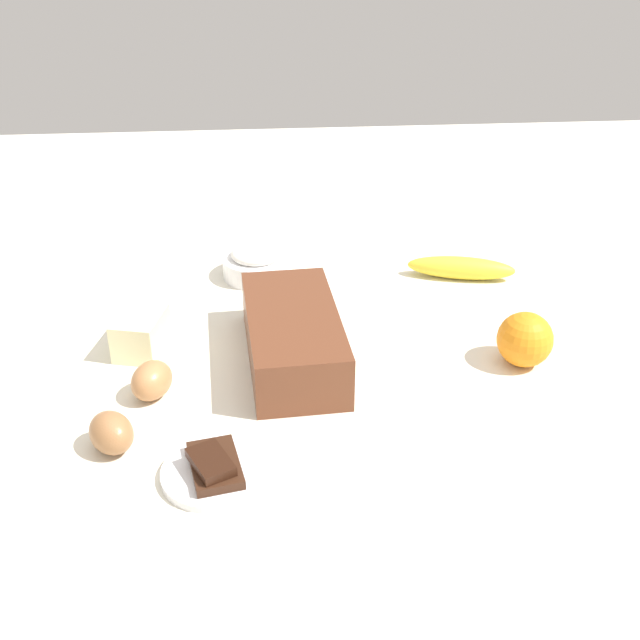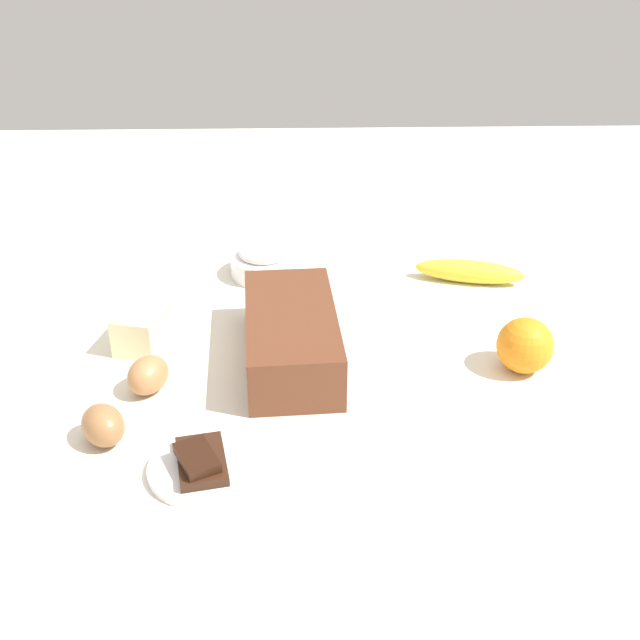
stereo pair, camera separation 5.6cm
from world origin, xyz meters
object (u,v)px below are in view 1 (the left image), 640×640
object	(u,v)px
orange_fruit	(525,339)
loaf_pan	(293,335)
flour_bowl	(256,262)
chocolate_plate	(215,470)
egg_beside_bowl	(111,433)
banana	(461,268)
butter_block	(141,332)
egg_near_butter	(152,380)

from	to	relation	value
orange_fruit	loaf_pan	bearing A→B (deg)	-96.42
flour_bowl	chocolate_plate	bearing A→B (deg)	-5.99
orange_fruit	chocolate_plate	xyz separation A→B (m)	(0.21, -0.44, -0.03)
orange_fruit	egg_beside_bowl	bearing A→B (deg)	-75.24
chocolate_plate	orange_fruit	bearing A→B (deg)	115.63
egg_beside_bowl	chocolate_plate	xyz separation A→B (m)	(0.06, 0.13, -0.02)
egg_beside_bowl	orange_fruit	bearing A→B (deg)	104.76
loaf_pan	flour_bowl	distance (m)	0.29
loaf_pan	banana	distance (m)	0.40
banana	chocolate_plate	size ratio (longest dim) A/B	1.46
flour_bowl	egg_beside_bowl	bearing A→B (deg)	-21.34
loaf_pan	egg_beside_bowl	distance (m)	0.30
banana	orange_fruit	size ratio (longest dim) A/B	2.35
chocolate_plate	loaf_pan	bearing A→B (deg)	156.86
orange_fruit	egg_beside_bowl	size ratio (longest dim) A/B	1.22
orange_fruit	butter_block	bearing A→B (deg)	-98.78
egg_near_butter	loaf_pan	bearing A→B (deg)	111.18
butter_block	egg_beside_bowl	size ratio (longest dim) A/B	1.36
banana	egg_near_butter	world-z (taller)	egg_near_butter
flour_bowl	banana	size ratio (longest dim) A/B	0.63
loaf_pan	chocolate_plate	world-z (taller)	loaf_pan
orange_fruit	butter_block	world-z (taller)	orange_fruit
butter_block	egg_near_butter	world-z (taller)	butter_block
loaf_pan	banana	size ratio (longest dim) A/B	1.51
loaf_pan	chocolate_plate	bearing A→B (deg)	-26.80
flour_bowl	butter_block	bearing A→B (deg)	-36.64
butter_block	loaf_pan	bearing A→B (deg)	77.77
orange_fruit	egg_beside_bowl	world-z (taller)	orange_fruit
egg_near_butter	egg_beside_bowl	size ratio (longest dim) A/B	1.02
loaf_pan	flour_bowl	size ratio (longest dim) A/B	2.39
loaf_pan	butter_block	size ratio (longest dim) A/B	3.20
chocolate_plate	egg_near_butter	bearing A→B (deg)	-152.24
loaf_pan	egg_near_butter	world-z (taller)	loaf_pan
loaf_pan	egg_beside_bowl	bearing A→B (deg)	-55.04
flour_bowl	banana	distance (m)	0.36
loaf_pan	egg_beside_bowl	world-z (taller)	loaf_pan
orange_fruit	egg_near_butter	distance (m)	0.53
flour_bowl	butter_block	world-z (taller)	same
loaf_pan	egg_beside_bowl	xyz separation A→B (m)	(0.19, -0.23, -0.02)
egg_beside_bowl	butter_block	bearing A→B (deg)	177.74
orange_fruit	chocolate_plate	size ratio (longest dim) A/B	0.62
loaf_pan	egg_near_butter	bearing A→B (deg)	-72.48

